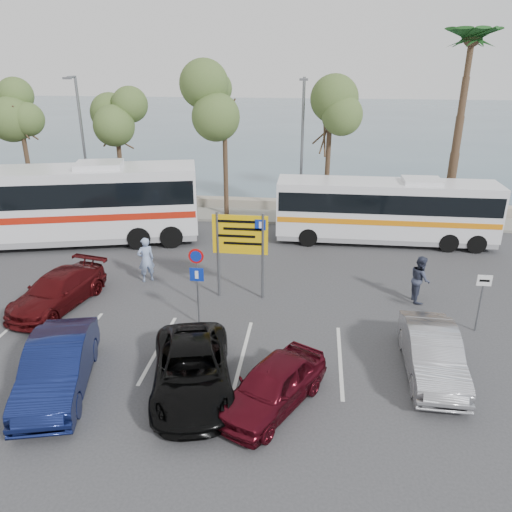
# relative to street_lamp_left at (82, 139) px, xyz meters

# --- Properties ---
(ground) EXTENTS (120.00, 120.00, 0.00)m
(ground) POSITION_rel_street_lamp_left_xyz_m (10.00, -13.52, -4.60)
(ground) COLOR #353538
(ground) RESTS_ON ground
(kerb_strip) EXTENTS (44.00, 2.40, 0.15)m
(kerb_strip) POSITION_rel_street_lamp_left_xyz_m (10.00, 0.48, -4.52)
(kerb_strip) COLOR gray
(kerb_strip) RESTS_ON ground
(seawall) EXTENTS (48.00, 0.80, 0.60)m
(seawall) POSITION_rel_street_lamp_left_xyz_m (10.00, 2.48, -4.30)
(seawall) COLOR gray
(seawall) RESTS_ON ground
(sea) EXTENTS (140.00, 140.00, 0.00)m
(sea) POSITION_rel_street_lamp_left_xyz_m (10.00, 46.48, -4.59)
(sea) COLOR #435C6B
(sea) RESTS_ON ground
(tree_far_left) EXTENTS (3.20, 3.20, 7.60)m
(tree_far_left) POSITION_rel_street_lamp_left_xyz_m (-4.00, 0.48, 1.73)
(tree_far_left) COLOR #382619
(tree_far_left) RESTS_ON kerb_strip
(tree_left) EXTENTS (3.20, 3.20, 7.20)m
(tree_left) POSITION_rel_street_lamp_left_xyz_m (2.00, 0.48, 1.41)
(tree_left) COLOR #382619
(tree_left) RESTS_ON kerb_strip
(tree_mid) EXTENTS (3.20, 3.20, 8.00)m
(tree_mid) POSITION_rel_street_lamp_left_xyz_m (8.50, 0.48, 2.06)
(tree_mid) COLOR #382619
(tree_mid) RESTS_ON kerb_strip
(tree_right) EXTENTS (3.20, 3.20, 7.40)m
(tree_right) POSITION_rel_street_lamp_left_xyz_m (14.50, 0.48, 1.57)
(tree_right) COLOR #382619
(tree_right) RESTS_ON kerb_strip
(palm_tree) EXTENTS (4.80, 4.80, 11.20)m
(palm_tree) POSITION_rel_street_lamp_left_xyz_m (21.50, 0.48, 5.27)
(palm_tree) COLOR #382619
(palm_tree) RESTS_ON kerb_strip
(street_lamp_left) EXTENTS (0.45, 1.15, 8.01)m
(street_lamp_left) POSITION_rel_street_lamp_left_xyz_m (0.00, 0.00, 0.00)
(street_lamp_left) COLOR slate
(street_lamp_left) RESTS_ON kerb_strip
(street_lamp_right) EXTENTS (0.45, 1.15, 8.01)m
(street_lamp_right) POSITION_rel_street_lamp_left_xyz_m (13.00, 0.00, 0.00)
(street_lamp_right) COLOR slate
(street_lamp_right) RESTS_ON kerb_strip
(direction_sign) EXTENTS (2.20, 0.12, 3.60)m
(direction_sign) POSITION_rel_street_lamp_left_xyz_m (11.00, -10.32, -2.17)
(direction_sign) COLOR slate
(direction_sign) RESTS_ON ground
(sign_no_stop) EXTENTS (0.60, 0.08, 2.35)m
(sign_no_stop) POSITION_rel_street_lamp_left_xyz_m (9.40, -11.13, -3.02)
(sign_no_stop) COLOR slate
(sign_no_stop) RESTS_ON ground
(sign_parking) EXTENTS (0.50, 0.07, 2.25)m
(sign_parking) POSITION_rel_street_lamp_left_xyz_m (9.80, -12.73, -3.13)
(sign_parking) COLOR slate
(sign_parking) RESTS_ON ground
(sign_taxi) EXTENTS (0.50, 0.07, 2.20)m
(sign_taxi) POSITION_rel_street_lamp_left_xyz_m (19.80, -12.03, -3.18)
(sign_taxi) COLOR slate
(sign_taxi) RESTS_ON ground
(lane_markings) EXTENTS (12.02, 4.20, 0.01)m
(lane_markings) POSITION_rel_street_lamp_left_xyz_m (8.86, -14.52, -4.60)
(lane_markings) COLOR silver
(lane_markings) RESTS_ON ground
(coach_bus_left) EXTENTS (13.93, 6.22, 4.25)m
(coach_bus_left) POSITION_rel_street_lamp_left_xyz_m (1.01, -5.21, -2.63)
(coach_bus_left) COLOR silver
(coach_bus_left) RESTS_ON ground
(coach_bus_right) EXTENTS (11.17, 2.45, 3.48)m
(coach_bus_right) POSITION_rel_street_lamp_left_xyz_m (17.50, -3.02, -2.99)
(coach_bus_right) COLOR silver
(coach_bus_right) RESTS_ON ground
(car_blue) EXTENTS (2.82, 5.00, 1.56)m
(car_blue) POSITION_rel_street_lamp_left_xyz_m (6.59, -17.02, -3.82)
(car_blue) COLOR #0E1642
(car_blue) RESTS_ON ground
(car_maroon) EXTENTS (2.80, 4.91, 1.34)m
(car_maroon) POSITION_rel_street_lamp_left_xyz_m (4.00, -12.02, -3.93)
(car_maroon) COLOR #4A0C0E
(car_maroon) RESTS_ON ground
(car_red) EXTENTS (3.33, 4.27, 1.36)m
(car_red) POSITION_rel_street_lamp_left_xyz_m (12.90, -17.02, -3.92)
(car_red) COLOR #4B0A14
(car_red) RESTS_ON ground
(suv_black) EXTENTS (3.38, 5.31, 1.36)m
(suv_black) POSITION_rel_street_lamp_left_xyz_m (10.50, -16.59, -3.92)
(suv_black) COLOR black
(suv_black) RESTS_ON ground
(car_silver_b) EXTENTS (1.61, 4.41, 1.44)m
(car_silver_b) POSITION_rel_street_lamp_left_xyz_m (17.64, -14.89, -3.88)
(car_silver_b) COLOR #939398
(car_silver_b) RESTS_ON ground
(pedestrian_near) EXTENTS (0.88, 0.82, 2.01)m
(pedestrian_near) POSITION_rel_street_lamp_left_xyz_m (6.69, -9.28, -3.59)
(pedestrian_near) COLOR #8599C2
(pedestrian_near) RESTS_ON ground
(pedestrian_far) EXTENTS (0.80, 0.99, 1.91)m
(pedestrian_far) POSITION_rel_street_lamp_left_xyz_m (18.16, -9.81, -3.64)
(pedestrian_far) COLOR #34394E
(pedestrian_far) RESTS_ON ground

